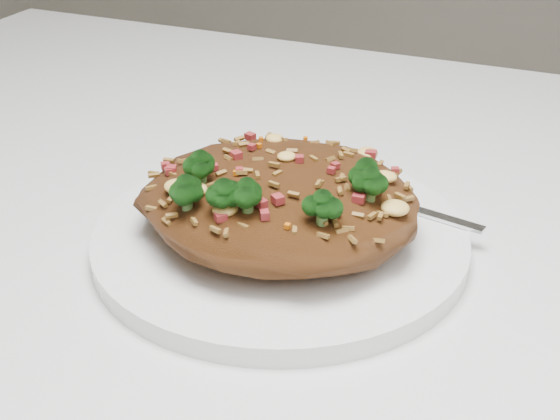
% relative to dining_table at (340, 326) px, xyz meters
% --- Properties ---
extents(dining_table, '(1.20, 0.80, 0.75)m').
position_rel_dining_table_xyz_m(dining_table, '(0.00, 0.00, 0.00)').
color(dining_table, silver).
rests_on(dining_table, ground).
extents(plate, '(0.25, 0.25, 0.01)m').
position_rel_dining_table_xyz_m(plate, '(-0.03, -0.05, 0.10)').
color(plate, white).
rests_on(plate, dining_table).
extents(fried_rice, '(0.19, 0.17, 0.07)m').
position_rel_dining_table_xyz_m(fried_rice, '(-0.03, -0.05, 0.14)').
color(fried_rice, brown).
rests_on(fried_rice, plate).
extents(fork, '(0.16, 0.05, 0.00)m').
position_rel_dining_table_xyz_m(fork, '(0.03, 0.02, 0.11)').
color(fork, silver).
rests_on(fork, plate).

